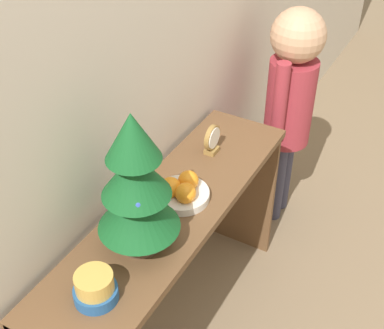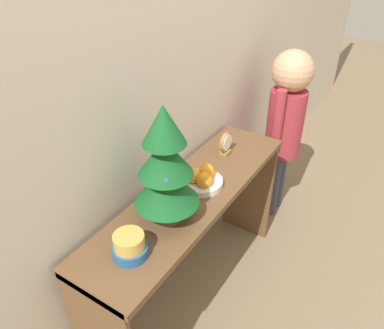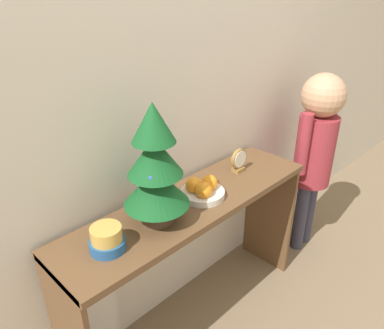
% 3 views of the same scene
% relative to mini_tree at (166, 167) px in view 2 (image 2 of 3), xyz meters
% --- Properties ---
extents(ground_plane, '(12.00, 12.00, 0.00)m').
position_rel_mini_tree_xyz_m(ground_plane, '(0.20, -0.16, -0.94)').
color(ground_plane, '#7A664C').
extents(back_wall, '(7.00, 0.05, 2.50)m').
position_rel_mini_tree_xyz_m(back_wall, '(0.20, 0.22, 0.31)').
color(back_wall, beige).
rests_on(back_wall, ground_plane).
extents(console_table, '(1.27, 0.33, 0.71)m').
position_rel_mini_tree_xyz_m(console_table, '(0.20, 0.01, -0.39)').
color(console_table, brown).
rests_on(console_table, ground_plane).
extents(mini_tree, '(0.25, 0.25, 0.48)m').
position_rel_mini_tree_xyz_m(mini_tree, '(0.00, 0.00, 0.00)').
color(mini_tree, '#4C3828').
rests_on(mini_tree, console_table).
extents(fruit_bowl, '(0.19, 0.19, 0.09)m').
position_rel_mini_tree_xyz_m(fruit_bowl, '(0.25, -0.00, -0.20)').
color(fruit_bowl, silver).
rests_on(fruit_bowl, console_table).
extents(singing_bowl, '(0.13, 0.13, 0.09)m').
position_rel_mini_tree_xyz_m(singing_bowl, '(-0.24, -0.01, -0.19)').
color(singing_bowl, '#235189').
rests_on(singing_bowl, console_table).
extents(desk_clock, '(0.10, 0.04, 0.12)m').
position_rel_mini_tree_xyz_m(desk_clock, '(0.55, 0.03, -0.18)').
color(desk_clock, olive).
rests_on(desk_clock, console_table).
extents(child_figure, '(0.34, 0.24, 1.11)m').
position_rel_mini_tree_xyz_m(child_figure, '(1.12, -0.07, -0.22)').
color(child_figure, '#38384C').
rests_on(child_figure, ground_plane).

